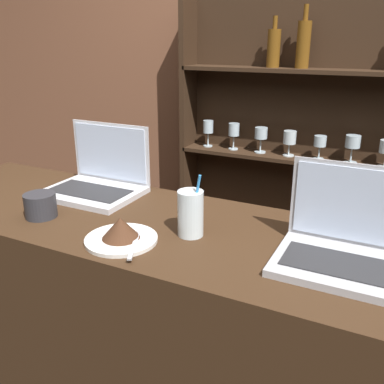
# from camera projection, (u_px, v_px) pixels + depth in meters

# --- Properties ---
(bar_counter) EXTENTS (1.85, 0.52, 1.09)m
(bar_counter) POSITION_uv_depth(u_px,v_px,m) (172.00, 379.00, 1.38)
(bar_counter) COLOR #382314
(bar_counter) RESTS_ON ground_plane
(back_wall) EXTENTS (7.00, 0.06, 2.70)m
(back_wall) POSITION_uv_depth(u_px,v_px,m) (295.00, 85.00, 2.25)
(back_wall) COLOR brown
(back_wall) RESTS_ON ground_plane
(back_shelf) EXTENTS (1.37, 0.18, 1.79)m
(back_shelf) POSITION_uv_depth(u_px,v_px,m) (306.00, 164.00, 2.27)
(back_shelf) COLOR #332114
(back_shelf) RESTS_ON ground_plane
(laptop_near) EXTENTS (0.31, 0.23, 0.22)m
(laptop_near) POSITION_uv_depth(u_px,v_px,m) (98.00, 178.00, 1.44)
(laptop_near) COLOR silver
(laptop_near) RESTS_ON bar_counter
(laptop_far) EXTENTS (0.30, 0.22, 0.22)m
(laptop_far) POSITION_uv_depth(u_px,v_px,m) (345.00, 244.00, 0.98)
(laptop_far) COLOR #ADADB2
(laptop_far) RESTS_ON bar_counter
(cake_plate) EXTENTS (0.19, 0.19, 0.07)m
(cake_plate) POSITION_uv_depth(u_px,v_px,m) (121.00, 232.00, 1.09)
(cake_plate) COLOR silver
(cake_plate) RESTS_ON bar_counter
(water_glass) EXTENTS (0.07, 0.07, 0.17)m
(water_glass) POSITION_uv_depth(u_px,v_px,m) (191.00, 213.00, 1.12)
(water_glass) COLOR silver
(water_glass) RESTS_ON bar_counter
(coffee_cup) EXTENTS (0.09, 0.09, 0.07)m
(coffee_cup) POSITION_uv_depth(u_px,v_px,m) (40.00, 205.00, 1.24)
(coffee_cup) COLOR #2D2D33
(coffee_cup) RESTS_ON bar_counter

